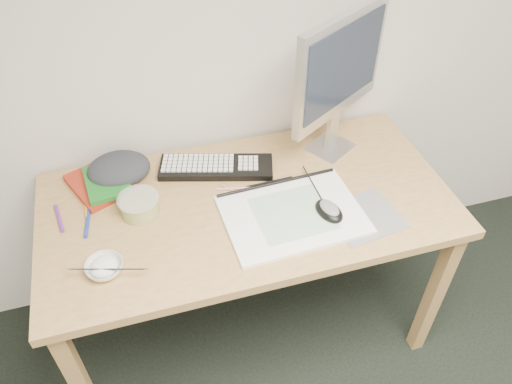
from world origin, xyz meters
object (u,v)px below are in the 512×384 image
sketchpad (293,215)px  monitor (340,70)px  rice_bowl (105,268)px  desk (248,218)px  keyboard (216,167)px

sketchpad → monitor: 0.52m
monitor → rice_bowl: size_ratio=4.79×
desk → rice_bowl: (-0.49, -0.17, 0.10)m
sketchpad → rice_bowl: size_ratio=4.06×
sketchpad → rice_bowl: 0.62m
desk → keyboard: size_ratio=3.41×
desk → monitor: bearing=27.1°
desk → keyboard: keyboard is taller
sketchpad → monitor: monitor is taller
keyboard → monitor: size_ratio=0.77×
sketchpad → keyboard: 0.36m
desk → monitor: 0.60m
sketchpad → monitor: size_ratio=0.85×
desk → sketchpad: bearing=-41.2°
sketchpad → rice_bowl: (-0.61, -0.06, 0.01)m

